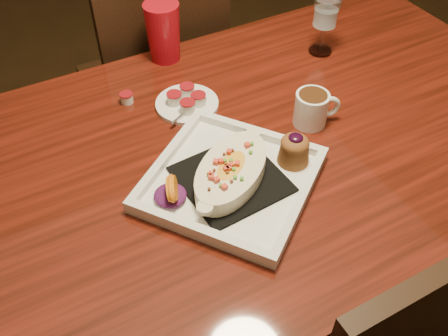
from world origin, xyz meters
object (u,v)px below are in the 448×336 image
chair_far (159,82)px  goblet (326,15)px  red_tumbler (163,32)px  coffee_mug (312,108)px  saucer (187,103)px  plate (236,174)px  table (257,169)px

chair_far → goblet: chair_far is taller
goblet → red_tumbler: 0.42m
coffee_mug → saucer: 0.30m
plate → goblet: goblet is taller
table → chair_far: (-0.00, 0.63, -0.15)m
coffee_mug → goblet: (0.20, 0.23, 0.07)m
chair_far → saucer: bearing=78.3°
saucer → goblet: bearing=5.8°
red_tumbler → table: bearing=-82.5°
plate → saucer: size_ratio=2.89×
coffee_mug → table: bearing=-165.8°
table → plate: size_ratio=3.41×
plate → goblet: bearing=-1.2°
coffee_mug → red_tumbler: size_ratio=0.69×
saucer → red_tumbler: (0.04, 0.22, 0.06)m
chair_far → red_tumbler: size_ratio=6.01×
saucer → chair_far: bearing=78.3°
plate → coffee_mug: 0.26m
goblet → coffee_mug: bearing=-130.5°
chair_far → goblet: size_ratio=5.87×
table → plate: plate is taller
saucer → red_tumbler: 0.23m
coffee_mug → red_tumbler: bearing=132.2°
goblet → red_tumbler: size_ratio=1.02×
chair_far → plate: (-0.11, -0.72, 0.27)m
saucer → plate: bearing=-94.0°
coffee_mug → goblet: goblet is taller
table → saucer: bearing=117.2°
chair_far → goblet: bearing=129.4°
chair_far → coffee_mug: bearing=101.8°
plate → coffee_mug: (0.25, 0.08, 0.02)m
goblet → red_tumbler: (-0.38, 0.18, -0.03)m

